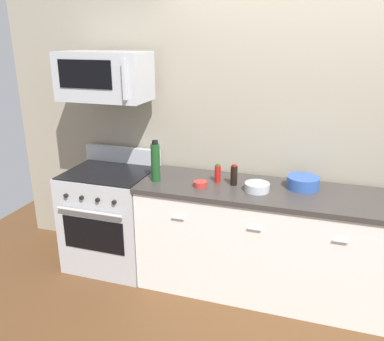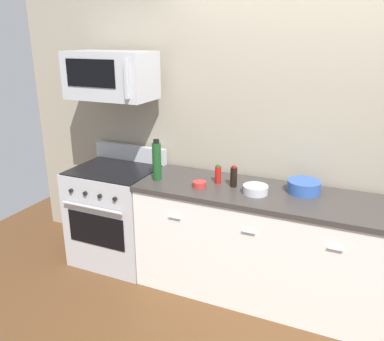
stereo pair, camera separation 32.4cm
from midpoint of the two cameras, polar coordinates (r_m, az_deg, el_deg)
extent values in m
plane|color=brown|center=(3.59, 16.62, -17.49)|extent=(6.83, 6.83, 0.00)
cube|color=#9E937F|center=(3.41, 19.71, 5.39)|extent=(5.69, 0.10, 2.70)
cube|color=white|center=(3.35, 17.33, -11.39)|extent=(2.57, 0.62, 0.88)
cube|color=#383330|center=(3.15, 18.14, -4.12)|extent=(2.60, 0.65, 0.04)
cube|color=black|center=(3.33, 15.98, -19.52)|extent=(2.57, 0.02, 0.10)
cylinder|color=silver|center=(3.13, 0.48, -6.83)|extent=(0.10, 0.02, 0.02)
cylinder|color=silver|center=(2.97, 11.27, -8.73)|extent=(0.10, 0.02, 0.02)
cylinder|color=silver|center=(2.93, 22.93, -10.43)|extent=(0.10, 0.02, 0.02)
cube|color=#B7BABF|center=(3.84, -8.32, -6.40)|extent=(0.76, 0.64, 0.91)
cube|color=black|center=(3.60, -11.06, -8.44)|extent=(0.58, 0.01, 0.30)
cylinder|color=#B7BABF|center=(3.48, -11.58, -5.28)|extent=(0.61, 0.02, 0.02)
cube|color=#B7BABF|center=(3.88, -6.43, 2.42)|extent=(0.76, 0.06, 0.16)
cube|color=black|center=(3.67, -8.65, 0.13)|extent=(0.73, 0.61, 0.01)
cylinder|color=black|center=(3.58, -14.47, -2.87)|extent=(0.04, 0.02, 0.04)
cylinder|color=black|center=(3.50, -12.50, -3.27)|extent=(0.04, 0.02, 0.04)
cylinder|color=black|center=(3.41, -10.44, -3.68)|extent=(0.04, 0.02, 0.04)
cylinder|color=black|center=(3.33, -8.26, -4.11)|extent=(0.04, 0.02, 0.04)
cube|color=#B7BABF|center=(3.53, -8.89, 13.28)|extent=(0.74, 0.40, 0.40)
cube|color=black|center=(3.40, -11.68, 13.45)|extent=(0.48, 0.01, 0.22)
cube|color=#B7BABF|center=(3.19, -6.42, 12.81)|extent=(0.02, 0.04, 0.30)
cylinder|color=#19471E|center=(3.31, -2.27, 1.24)|extent=(0.07, 0.07, 0.32)
cylinder|color=black|center=(3.26, -2.31, 4.16)|extent=(0.05, 0.05, 0.03)
cylinder|color=#B21914|center=(3.28, 6.58, -0.67)|extent=(0.05, 0.05, 0.14)
cylinder|color=#19721E|center=(3.25, 6.63, 0.64)|extent=(0.03, 0.03, 0.01)
cylinder|color=black|center=(3.22, 8.86, -0.99)|extent=(0.06, 0.06, 0.16)
cylinder|color=maroon|center=(3.19, 8.93, 0.48)|extent=(0.04, 0.04, 0.02)
cylinder|color=#B72D28|center=(3.20, 3.97, -2.04)|extent=(0.11, 0.11, 0.05)
torus|color=#B72D28|center=(3.19, 3.98, -1.70)|extent=(0.11, 0.11, 0.01)
cylinder|color=#B72D28|center=(3.20, 3.96, -2.36)|extent=(0.06, 0.06, 0.01)
cylinder|color=#2D519E|center=(3.24, 18.51, -2.26)|extent=(0.25, 0.25, 0.10)
torus|color=#2D519E|center=(3.22, 18.59, -1.57)|extent=(0.25, 0.25, 0.01)
cylinder|color=#2D519E|center=(3.25, 18.44, -2.92)|extent=(0.14, 0.14, 0.01)
cylinder|color=#B2B5BA|center=(3.12, 12.01, -2.73)|extent=(0.19, 0.19, 0.06)
torus|color=#B2B5BA|center=(3.11, 12.04, -2.26)|extent=(0.19, 0.19, 0.01)
cylinder|color=#B2B5BA|center=(3.13, 11.98, -3.20)|extent=(0.11, 0.11, 0.01)
camera|label=1|loc=(0.16, -87.14, 0.98)|focal=37.32mm
camera|label=2|loc=(0.16, 92.86, -0.98)|focal=37.32mm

